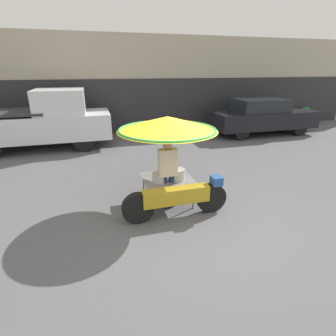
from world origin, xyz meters
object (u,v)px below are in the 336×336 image
Objects in this scene: parked_car at (261,116)px; vendor_motorcycle_cart at (169,137)px; vendor_person at (168,171)px; potted_plant at (305,114)px; pickup_truck at (44,121)px.

vendor_motorcycle_cart is at bearing -138.06° from parked_car.
vendor_person is at bearing -113.53° from vendor_motorcycle_cart.
potted_plant is at bearing 35.36° from vendor_person.
vendor_motorcycle_cart is 0.43× the size of pickup_truck.
parked_car is at bearing 42.33° from vendor_person.
vendor_person is 0.30× the size of pickup_truck.
pickup_truck is 12.92m from potted_plant.
potted_plant is at bearing 5.55° from pickup_truck.
parked_car is 5.23× the size of potted_plant.
vendor_person reaches higher than potted_plant.
vendor_person is at bearing -137.67° from parked_car.
parked_car is at bearing 41.94° from vendor_motorcycle_cart.
parked_car reaches higher than vendor_person.
vendor_motorcycle_cart is 0.46× the size of parked_car.
potted_plant is (12.85, 1.25, -0.49)m from pickup_truck.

